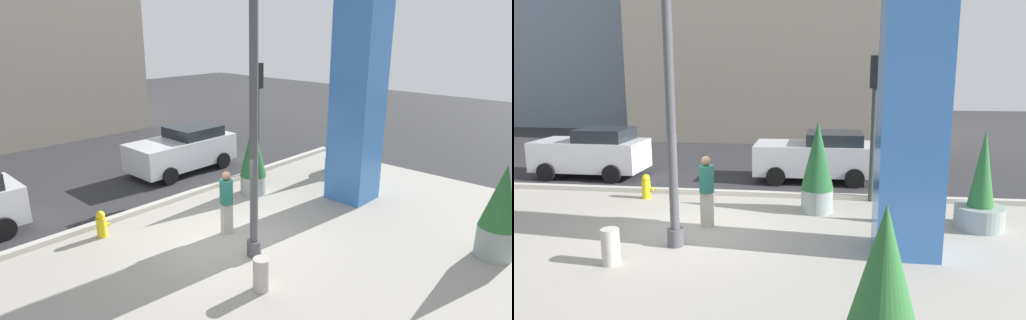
% 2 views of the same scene
% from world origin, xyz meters
% --- Properties ---
extents(ground_plane, '(60.00, 60.00, 0.00)m').
position_xyz_m(ground_plane, '(0.00, 4.00, 0.00)').
color(ground_plane, '#2D2D30').
extents(plaza_pavement, '(18.00, 10.00, 0.02)m').
position_xyz_m(plaza_pavement, '(0.00, -2.00, 0.00)').
color(plaza_pavement, '#9E998E').
rests_on(plaza_pavement, ground_plane).
extents(curb_strip, '(18.00, 0.24, 0.16)m').
position_xyz_m(curb_strip, '(0.00, 3.12, 0.08)').
color(curb_strip, '#B7B2A8').
rests_on(curb_strip, ground_plane).
extents(lamp_post, '(0.44, 0.44, 6.39)m').
position_xyz_m(lamp_post, '(-0.14, -1.17, 3.12)').
color(lamp_post, '#4C4C51').
rests_on(lamp_post, ground_plane).
extents(art_pillar_blue, '(1.29, 1.29, 6.34)m').
position_xyz_m(art_pillar_blue, '(4.81, -0.87, 3.17)').
color(art_pillar_blue, '#3870BC').
rests_on(art_pillar_blue, ground_plane).
extents(potted_plant_near_right, '(0.89, 0.89, 2.50)m').
position_xyz_m(potted_plant_near_right, '(2.86, 1.77, 1.26)').
color(potted_plant_near_right, gray).
rests_on(potted_plant_near_right, ground_plane).
extents(potted_plant_mid_plaza, '(0.87, 0.87, 2.37)m').
position_xyz_m(potted_plant_mid_plaza, '(3.86, -5.47, 1.18)').
color(potted_plant_mid_plaza, gray).
rests_on(potted_plant_mid_plaza, ground_plane).
extents(potted_plant_near_left, '(1.17, 1.17, 2.46)m').
position_xyz_m(potted_plant_near_left, '(6.84, 0.91, 0.87)').
color(potted_plant_near_left, gray).
rests_on(potted_plant_near_left, ground_plane).
extents(fire_hydrant, '(0.36, 0.26, 0.75)m').
position_xyz_m(fire_hydrant, '(-2.26, 2.47, 0.37)').
color(fire_hydrant, gold).
rests_on(fire_hydrant, ground_plane).
extents(concrete_bollard, '(0.36, 0.36, 0.75)m').
position_xyz_m(concrete_bollard, '(-1.10, -2.31, 0.38)').
color(concrete_bollard, '#B2ADA3').
rests_on(concrete_bollard, ground_plane).
extents(traffic_light_far_side, '(0.28, 0.42, 4.21)m').
position_xyz_m(traffic_light_far_side, '(4.40, 3.03, 2.86)').
color(traffic_light_far_side, '#333833').
rests_on(traffic_light_far_side, ground_plane).
extents(car_intersection, '(4.20, 2.16, 1.70)m').
position_xyz_m(car_intersection, '(2.77, 5.49, 0.86)').
color(car_intersection, silver).
rests_on(car_intersection, ground_plane).
extents(car_curb_west, '(3.86, 2.03, 1.76)m').
position_xyz_m(car_curb_west, '(-5.26, 5.07, 0.88)').
color(car_curb_west, silver).
rests_on(car_curb_west, ground_plane).
extents(pedestrian_crossing, '(0.43, 0.43, 1.78)m').
position_xyz_m(pedestrian_crossing, '(0.22, 0.20, 1.00)').
color(pedestrian_crossing, '#B2AD9E').
rests_on(pedestrian_crossing, ground_plane).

